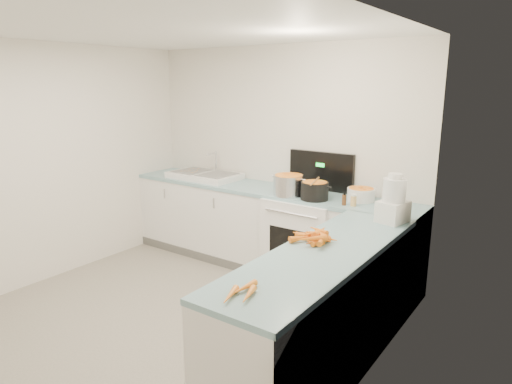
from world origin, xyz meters
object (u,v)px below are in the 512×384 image
Objects in this scene: spice_jar at (353,201)px; food_processor at (393,201)px; mixing_bowl at (361,194)px; stove at (306,237)px; extract_bottle at (344,200)px; sink at (205,175)px; black_pot at (314,192)px; steel_pot at (289,186)px.

food_processor reaches higher than spice_jar.
mixing_bowl is 2.78× the size of spice_jar.
mixing_bowl is 0.66× the size of food_processor.
extract_bottle is (0.49, -0.16, 0.52)m from stove.
sink is 2.06× the size of food_processor.
black_pot is (1.60, -0.15, 0.04)m from sink.
spice_jar is (0.42, -0.00, -0.03)m from black_pot.
black_pot is 0.46m from mixing_bowl.
spice_jar is at bearing -4.31° from sink.
black_pot is 2.72× the size of extract_bottle.
black_pot is at bearing 179.63° from spice_jar.
stove is 13.77× the size of spice_jar.
black_pot is at bearing 161.88° from food_processor.
sink is (-1.45, 0.02, 0.50)m from stove.
food_processor is at bearing -22.20° from stove.
spice_jar is (0.02, -0.23, -0.01)m from mixing_bowl.
food_processor is at bearing -18.12° from black_pot.
food_processor is (0.50, -0.52, 0.12)m from mixing_bowl.
stove reaches higher than spice_jar.
extract_bottle is (1.94, -0.18, 0.01)m from sink.
steel_pot is at bearing 176.94° from extract_bottle.
sink is at bearing 169.93° from food_processor.
stove is 1.54m from sink.
extract_bottle is at bearing -5.31° from sink.
steel_pot is 0.31m from black_pot.
food_processor is (2.50, -0.44, 0.14)m from sink.
steel_pot is (-0.16, -0.13, 0.56)m from stove.
black_pot reaches higher than mixing_bowl.
sink is 8.71× the size of spice_jar.
food_processor reaches higher than black_pot.
mixing_bowl reaches higher than extract_bottle.
stove is 0.77m from mixing_bowl.
food_processor is at bearing -25.15° from extract_bottle.
food_processor reaches higher than steel_pot.
steel_pot is at bearing -6.42° from sink.
spice_jar is (0.08, 0.03, -0.00)m from extract_bottle.
black_pot is at bearing -5.35° from sink.
steel_pot is 1.15× the size of black_pot.
black_pot is 0.42m from spice_jar.
black_pot is at bearing 174.87° from extract_bottle.
sink is at bearing 175.69° from spice_jar.
black_pot reaches higher than spice_jar.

